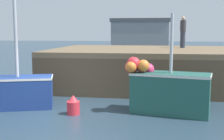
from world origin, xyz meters
TOP-DOWN VIEW (x-y plane):
  - ground at (0.00, 0.00)m, footprint 120.00×160.00m
  - pier at (3.16, 5.68)m, footprint 10.48×7.41m
  - fishing_boat_near_left at (-1.73, 0.49)m, footprint 2.92×1.96m
  - fishing_boat_near_right at (4.02, 0.59)m, footprint 3.18×1.74m
  - dockworker at (5.12, 7.54)m, footprint 0.34×0.34m
  - warehouse at (1.24, 33.69)m, footprint 8.31×6.09m
  - mooring_buoy_foreground at (0.66, -0.07)m, footprint 0.47×0.47m

SIDE VIEW (x-z plane):
  - ground at x=0.00m, z-range -0.10..0.00m
  - mooring_buoy_foreground at x=0.66m, z-range -0.03..0.67m
  - fishing_boat_near_left at x=-1.73m, z-range -1.52..2.89m
  - fishing_boat_near_right at x=4.02m, z-range -0.93..2.70m
  - pier at x=3.16m, z-range 0.66..2.69m
  - warehouse at x=1.24m, z-range 0.02..4.82m
  - dockworker at x=5.12m, z-range 2.04..3.86m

